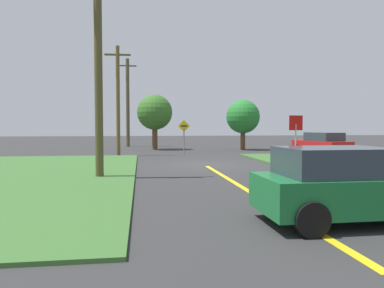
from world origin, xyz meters
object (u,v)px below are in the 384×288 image
utility_pole_far (128,102)px  oak_tree_left (155,113)px  car_on_crossroad (322,144)px  utility_pole_near (98,77)px  stop_sign (296,130)px  direction_sign (184,133)px  pine_tree_center (243,117)px  utility_pole_mid (118,99)px  car_behind_on_main_road (346,185)px

utility_pole_far → oak_tree_left: 5.88m
car_on_crossroad → utility_pole_near: (-14.72, -10.19, 3.20)m
stop_sign → direction_sign: 10.12m
pine_tree_center → utility_pole_far: bearing=146.8°
utility_pole_near → utility_pole_mid: utility_pole_near is taller
utility_pole_near → oak_tree_left: bearing=80.8°
car_behind_on_main_road → utility_pole_mid: utility_pole_mid is taller
utility_pole_near → car_behind_on_main_road: bearing=-52.0°
car_behind_on_main_road → utility_pole_far: utility_pole_far is taller
utility_pole_far → pine_tree_center: utility_pole_far is taller
car_on_crossroad → pine_tree_center: pine_tree_center is taller
car_on_crossroad → utility_pole_far: bearing=37.5°
car_on_crossroad → utility_pole_near: size_ratio=0.62×
car_behind_on_main_road → stop_sign: bearing=70.6°
car_behind_on_main_road → direction_sign: size_ratio=1.56×
utility_pole_far → pine_tree_center: bearing=-33.2°
stop_sign → car_behind_on_main_road: bearing=64.8°
utility_pole_near → direction_sign: 13.45m
oak_tree_left → stop_sign: bearing=-64.4°
utility_pole_mid → pine_tree_center: (10.44, 4.81, -1.10)m
car_behind_on_main_road → oak_tree_left: bearing=96.3°
stop_sign → car_behind_on_main_road: stop_sign is taller
car_behind_on_main_road → utility_pole_mid: bearing=106.5°
utility_pole_near → pine_tree_center: size_ratio=1.78×
car_behind_on_main_road → direction_sign: (-1.13, 19.96, 0.78)m
utility_pole_far → utility_pole_mid: bearing=-91.5°
utility_pole_far → direction_sign: bearing=-67.0°
stop_sign → car_on_crossroad: 8.45m
stop_sign → car_on_crossroad: (4.99, 6.74, -1.06)m
utility_pole_mid → oak_tree_left: (2.81, 6.29, -0.71)m
direction_sign → pine_tree_center: size_ratio=0.58×
car_on_crossroad → oak_tree_left: oak_tree_left is taller
stop_sign → utility_pole_near: size_ratio=0.34×
car_behind_on_main_road → pine_tree_center: size_ratio=0.91×
stop_sign → direction_sign: size_ratio=1.04×
car_behind_on_main_road → utility_pole_near: size_ratio=0.51×
stop_sign → pine_tree_center: (0.78, 12.81, 1.02)m
car_behind_on_main_road → pine_tree_center: (4.54, 23.91, 2.09)m
car_on_crossroad → direction_sign: size_ratio=1.90×
stop_sign → oak_tree_left: size_ratio=0.54×
utility_pole_near → utility_pole_mid: size_ratio=1.01×
utility_pole_mid → oak_tree_left: bearing=65.9°
car_on_crossroad → utility_pole_mid: (-14.65, 1.26, 3.18)m
oak_tree_left → pine_tree_center: (7.63, -1.48, -0.39)m
car_behind_on_main_road → utility_pole_mid: 20.24m
direction_sign → oak_tree_left: size_ratio=0.52×
utility_pole_far → pine_tree_center: 12.24m
car_on_crossroad → pine_tree_center: size_ratio=1.11×
stop_sign → car_on_crossroad: bearing=-133.0°
direction_sign → pine_tree_center: 7.03m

